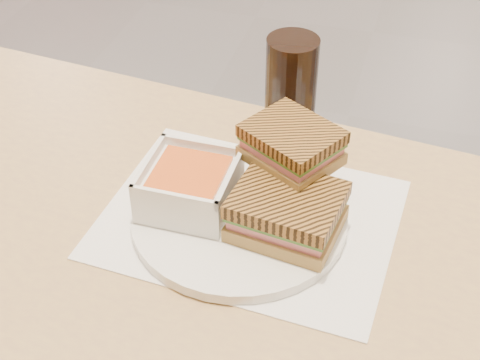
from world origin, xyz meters
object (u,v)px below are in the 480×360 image
(main_table, at_px, (188,322))
(soup_bowl, at_px, (190,187))
(panini_lower, at_px, (287,212))
(plate, at_px, (239,218))
(cola_glass, at_px, (291,89))

(main_table, xyz_separation_m, soup_bowl, (-0.02, 0.09, 0.16))
(panini_lower, bearing_deg, soup_bowl, 174.38)
(plate, relative_size, soup_bowl, 2.44)
(cola_glass, bearing_deg, plate, -94.63)
(cola_glass, bearing_deg, panini_lower, -77.81)
(panini_lower, bearing_deg, cola_glass, 102.19)
(soup_bowl, xyz_separation_m, panini_lower, (0.13, -0.01, 0.00))
(cola_glass, bearing_deg, soup_bowl, -112.02)
(main_table, xyz_separation_m, plate, (0.04, 0.09, 0.12))
(main_table, relative_size, panini_lower, 9.04)
(soup_bowl, bearing_deg, panini_lower, -5.62)
(panini_lower, bearing_deg, main_table, -145.49)
(main_table, height_order, soup_bowl, soup_bowl)
(plate, xyz_separation_m, cola_glass, (0.02, 0.21, 0.07))
(main_table, relative_size, cola_glass, 8.03)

